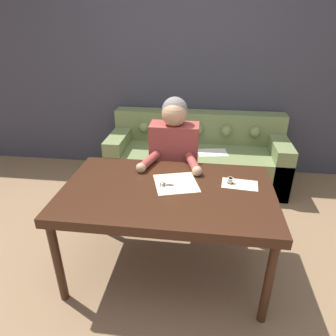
{
  "coord_description": "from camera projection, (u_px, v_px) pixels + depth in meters",
  "views": [
    {
      "loc": [
        0.24,
        -1.87,
        1.83
      ],
      "look_at": [
        -0.01,
        0.09,
        0.84
      ],
      "focal_mm": 32.0,
      "sensor_mm": 36.0,
      "label": 1
    }
  ],
  "objects": [
    {
      "name": "pattern_paper_offcut",
      "position": [
        240.0,
        184.0,
        2.19
      ],
      "size": [
        0.27,
        0.18,
        0.0
      ],
      "color": "beige",
      "rests_on": "dining_table"
    },
    {
      "name": "ground_plane",
      "position": [
        168.0,
        262.0,
        2.5
      ],
      "size": [
        16.0,
        16.0,
        0.0
      ],
      "primitive_type": "plane",
      "color": "#846647"
    },
    {
      "name": "couch",
      "position": [
        197.0,
        158.0,
        3.66
      ],
      "size": [
        2.07,
        0.78,
        0.81
      ],
      "color": "olive",
      "rests_on": "ground_plane"
    },
    {
      "name": "pattern_paper_main",
      "position": [
        176.0,
        183.0,
        2.21
      ],
      "size": [
        0.38,
        0.38,
        0.0
      ],
      "color": "beige",
      "rests_on": "dining_table"
    },
    {
      "name": "thread_spool",
      "position": [
        230.0,
        181.0,
        2.2
      ],
      "size": [
        0.04,
        0.04,
        0.05
      ],
      "color": "beige",
      "rests_on": "dining_table"
    },
    {
      "name": "wall_back",
      "position": [
        188.0,
        68.0,
        3.58
      ],
      "size": [
        8.0,
        0.06,
        2.6
      ],
      "color": "#383842",
      "rests_on": "ground_plane"
    },
    {
      "name": "scissors",
      "position": [
        170.0,
        185.0,
        2.18
      ],
      "size": [
        0.24,
        0.08,
        0.01
      ],
      "color": "silver",
      "rests_on": "dining_table"
    },
    {
      "name": "person",
      "position": [
        174.0,
        163.0,
        2.73
      ],
      "size": [
        0.52,
        0.58,
        1.25
      ],
      "color": "#33281E",
      "rests_on": "ground_plane"
    },
    {
      "name": "dining_table",
      "position": [
        167.0,
        197.0,
        2.16
      ],
      "size": [
        1.52,
        0.92,
        0.74
      ],
      "color": "#381E11",
      "rests_on": "ground_plane"
    }
  ]
}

